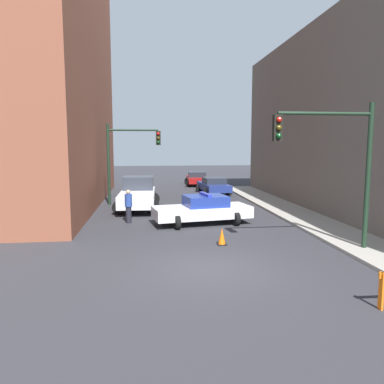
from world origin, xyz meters
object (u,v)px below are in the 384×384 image
Objects in this scene: traffic_cone at (222,237)px; traffic_light_far at (126,152)px; white_truck at (138,194)px; parked_car_near at (214,185)px; police_car at (203,209)px; pedestrian_crossing at (128,206)px; traffic_light_near at (338,154)px; parked_car_mid at (197,178)px.

traffic_light_far is at bearing 111.63° from traffic_cone.
white_truck is 1.23× the size of parked_car_near.
pedestrian_crossing is (-3.61, 0.68, 0.14)m from police_car.
traffic_light_near reaches higher than police_car.
traffic_light_near is 5.20m from traffic_cone.
traffic_light_far is 1.19× the size of parked_car_mid.
traffic_light_far is 0.95× the size of white_truck.
parked_car_near and parked_car_mid have the same top height.
traffic_light_near is at bearing -152.85° from police_car.
white_truck is 8.65m from parked_car_near.
white_truck reaches higher than police_car.
police_car is at bearing -107.67° from parked_car_near.
white_truck is (-7.26, 10.22, -2.62)m from traffic_light_near.
traffic_light_near is 10.07m from pedestrian_crossing.
parked_car_mid is 6.68× the size of traffic_cone.
parked_car_mid is at bearing 89.27° from parked_car_near.
traffic_cone is at bearing 159.68° from traffic_light_near.
parked_car_mid is (5.34, 12.96, -0.23)m from white_truck.
traffic_light_far is 8.22m from police_car.
traffic_light_near reaches higher than parked_car_mid.
parked_car_mid is (6.11, 11.17, -2.72)m from traffic_light_far.
traffic_light_far is 6.50m from pedestrian_crossing.
traffic_light_near is 23.43m from parked_car_mid.
traffic_light_far is 11.79m from traffic_cone.
pedestrian_crossing reaches higher than traffic_cone.
parked_car_near is 12.26m from pedestrian_crossing.
police_car is (4.03, -6.65, -2.67)m from traffic_light_far.
police_car is 3.68m from pedestrian_crossing.
parked_car_mid is 21.84m from traffic_cone.
white_truck reaches higher than parked_car_near.
traffic_light_near is 14.44m from traffic_light_far.
police_car reaches higher than parked_car_mid.
police_car is at bearing 92.46° from traffic_cone.
parked_car_mid is at bearing -15.55° from pedestrian_crossing.
white_truck is 4.21m from pedestrian_crossing.
police_car is at bearing -58.79° from traffic_light_far.
parked_car_mid is at bearing 69.33° from white_truck.
traffic_light_far is at bearing -149.83° from parked_car_near.
parked_car_near is at bearing 81.06° from traffic_cone.
pedestrian_crossing reaches higher than police_car.
parked_car_near is 6.57m from parked_car_mid.
parked_car_near is (2.56, 11.27, -0.05)m from police_car.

